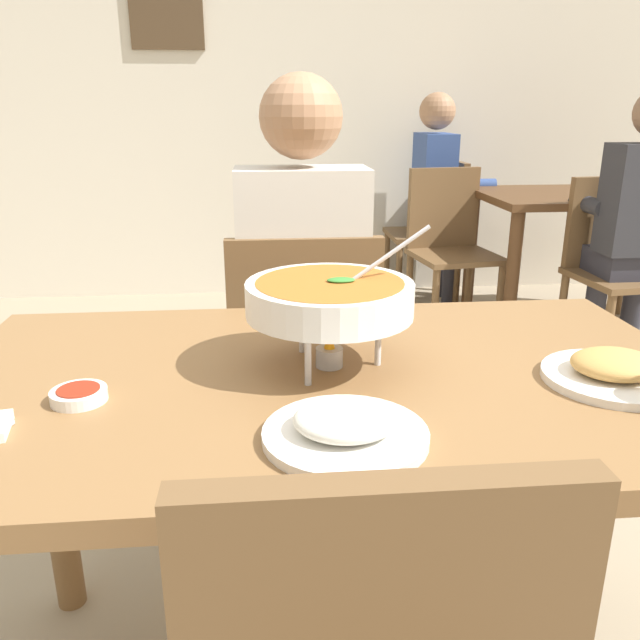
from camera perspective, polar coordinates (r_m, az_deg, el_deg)
cafe_rear_partition at (r=4.35m, az=-4.13°, el=22.16°), size 10.00×0.10×3.00m
dining_table_main at (r=1.20m, az=0.67°, el=-9.75°), size 1.38×0.81×0.77m
chair_diner_main at (r=1.88m, az=-1.52°, el=-3.74°), size 0.44×0.44×0.90m
diner_main at (r=1.84m, az=-1.65°, el=3.48°), size 0.40×0.45×1.31m
curry_bowl at (r=1.13m, az=0.88°, el=1.88°), size 0.33×0.30×0.26m
rice_plate at (r=0.92m, az=2.14°, el=-9.58°), size 0.24×0.24×0.06m
appetizer_plate at (r=1.21m, az=24.84°, el=-4.16°), size 0.24×0.24×0.06m
sauce_dish at (r=1.11m, az=-20.80°, el=-6.28°), size 0.09×0.09×0.02m
dining_table_far at (r=3.88m, az=21.44°, el=8.52°), size 1.00×0.80×0.77m
chair_bg_left at (r=4.24m, az=10.45°, el=8.56°), size 0.44×0.44×0.90m
chair_bg_middle at (r=3.48m, az=24.87°, el=5.00°), size 0.48×0.48×0.90m
chair_bg_right at (r=3.70m, az=11.49°, el=7.07°), size 0.50×0.50×0.90m
patron_bg_left at (r=4.17m, az=10.63°, el=11.67°), size 0.45×0.40×1.31m
patron_bg_middle at (r=3.36m, az=26.60°, el=8.46°), size 0.40×0.45×1.31m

